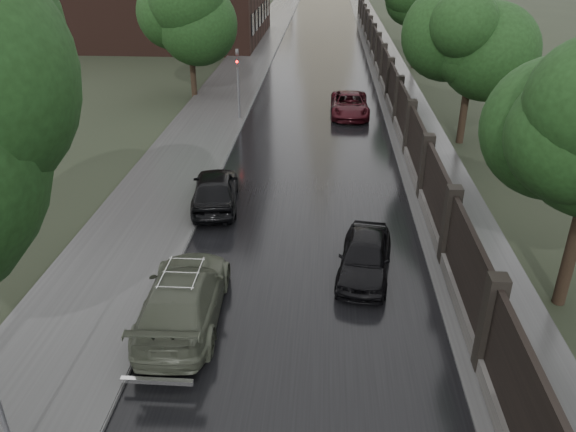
% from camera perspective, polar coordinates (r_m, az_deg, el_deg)
% --- Properties ---
extents(fence_right, '(0.45, 75.72, 2.70)m').
position_cam_1_polar(fence_right, '(39.11, 9.97, 13.71)').
color(fence_right, '#383533').
rests_on(fence_right, ground).
extents(tree_left_far, '(4.25, 4.25, 7.39)m').
position_cam_1_polar(tree_left_far, '(37.19, -10.08, 19.68)').
color(tree_left_far, black).
rests_on(tree_left_far, ground).
extents(tree_right_b, '(4.08, 4.08, 7.01)m').
position_cam_1_polar(tree_right_b, '(29.15, 18.33, 16.34)').
color(tree_right_b, black).
rests_on(tree_right_b, ground).
extents(tree_right_c, '(4.08, 4.08, 7.01)m').
position_cam_1_polar(tree_right_c, '(46.68, 13.22, 20.43)').
color(tree_right_c, black).
rests_on(tree_right_c, ground).
extents(traffic_light, '(0.16, 0.32, 4.00)m').
position_cam_1_polar(traffic_light, '(32.12, -5.10, 13.73)').
color(traffic_light, '#59595E').
rests_on(traffic_light, ground).
extents(volga_sedan, '(2.29, 5.21, 1.49)m').
position_cam_1_polar(volga_sedan, '(15.68, -10.56, -8.10)').
color(volga_sedan, '#3C4134').
rests_on(volga_sedan, ground).
extents(hatchback_left, '(2.23, 4.45, 1.46)m').
position_cam_1_polar(hatchback_left, '(21.96, -7.41, 2.74)').
color(hatchback_left, black).
rests_on(hatchback_left, ground).
extents(car_right_near, '(2.06, 4.01, 1.31)m').
position_cam_1_polar(car_right_near, '(17.58, 7.83, -4.07)').
color(car_right_near, black).
rests_on(car_right_near, ground).
extents(car_right_far, '(2.18, 4.67, 1.29)m').
position_cam_1_polar(car_right_far, '(33.61, 6.28, 11.19)').
color(car_right_far, black).
rests_on(car_right_far, ground).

